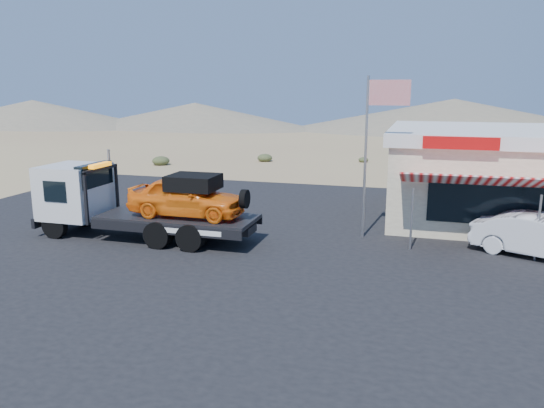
{
  "coord_description": "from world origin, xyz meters",
  "views": [
    {
      "loc": [
        6.83,
        -15.17,
        5.59
      ],
      "look_at": [
        1.63,
        2.69,
        1.5
      ],
      "focal_mm": 35.0,
      "sensor_mm": 36.0,
      "label": 1
    }
  ],
  "objects_px": {
    "jerky_store": "(514,175)",
    "flagpole": "(372,139)",
    "white_sedan": "(540,237)",
    "tow_truck": "(140,199)"
  },
  "relations": [
    {
      "from": "jerky_store",
      "to": "flagpole",
      "type": "relative_size",
      "value": 1.73
    },
    {
      "from": "tow_truck",
      "to": "flagpole",
      "type": "xyz_separation_m",
      "value": [
        8.29,
        2.43,
        2.26
      ]
    },
    {
      "from": "tow_truck",
      "to": "white_sedan",
      "type": "height_order",
      "value": "tow_truck"
    },
    {
      "from": "white_sedan",
      "to": "jerky_store",
      "type": "distance_m",
      "value": 5.41
    },
    {
      "from": "jerky_store",
      "to": "tow_truck",
      "type": "bearing_deg",
      "value": -153.51
    },
    {
      "from": "tow_truck",
      "to": "jerky_store",
      "type": "height_order",
      "value": "jerky_store"
    },
    {
      "from": "white_sedan",
      "to": "flagpole",
      "type": "xyz_separation_m",
      "value": [
        -5.74,
        0.79,
        3.04
      ]
    },
    {
      "from": "jerky_store",
      "to": "flagpole",
      "type": "xyz_separation_m",
      "value": [
        -5.57,
        -4.47,
        1.77
      ]
    },
    {
      "from": "jerky_store",
      "to": "flagpole",
      "type": "distance_m",
      "value": 7.36
    },
    {
      "from": "tow_truck",
      "to": "white_sedan",
      "type": "bearing_deg",
      "value": 6.68
    }
  ]
}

